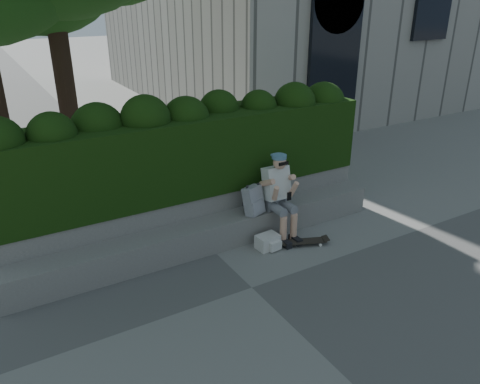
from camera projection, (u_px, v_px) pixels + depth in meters
ground at (252, 288)px, 6.32m from camera, size 80.00×80.00×0.00m
bench_ledge at (210, 235)px, 7.22m from camera, size 6.00×0.45×0.45m
planter_wall at (196, 214)px, 7.53m from camera, size 6.00×0.50×0.75m
hedge at (187, 153)px, 7.33m from camera, size 6.00×1.00×1.20m
person at (278, 193)px, 7.40m from camera, size 0.40×0.76×1.38m
skateboard at (304, 242)px, 7.35m from camera, size 0.73×0.43×0.07m
backpack_plaid at (254, 200)px, 7.30m from camera, size 0.35×0.26×0.46m
backpack_ground at (268, 242)px, 7.25m from camera, size 0.36×0.27×0.22m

